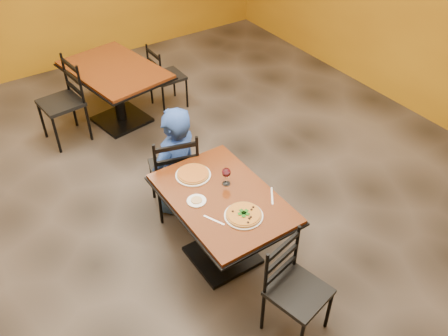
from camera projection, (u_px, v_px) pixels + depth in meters
floor at (195, 224)px, 4.71m from camera, size 7.00×8.00×0.01m
table_main at (222, 213)px, 4.04m from camera, size 0.83×1.23×0.75m
table_second at (116, 82)px, 5.80m from camera, size 1.11×1.46×0.75m
chair_main_near at (299, 293)px, 3.54m from camera, size 0.48×0.48×0.89m
chair_main_far at (174, 170)px, 4.62m from camera, size 0.53×0.53×0.96m
chair_second_left at (61, 103)px, 5.54m from camera, size 0.49×0.49×0.99m
chair_second_right at (168, 77)px, 6.19m from camera, size 0.39×0.39×0.86m
diner at (175, 159)px, 4.60m from camera, size 0.67×0.54×1.14m
plate_main at (244, 216)px, 3.73m from camera, size 0.31×0.31×0.01m
pizza_main at (244, 214)px, 3.72m from camera, size 0.28×0.28×0.02m
plate_far at (193, 175)px, 4.12m from camera, size 0.31×0.31×0.01m
pizza_far at (193, 174)px, 4.11m from camera, size 0.28×0.28×0.02m
side_plate at (197, 201)px, 3.87m from camera, size 0.16×0.16×0.01m
dip at (196, 200)px, 3.86m from camera, size 0.09×0.09×0.01m
wine_glass at (226, 176)px, 3.98m from camera, size 0.08×0.08×0.18m
fork at (214, 220)px, 3.70m from camera, size 0.09×0.18×0.00m
knife at (272, 196)px, 3.92m from camera, size 0.13×0.18×0.00m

